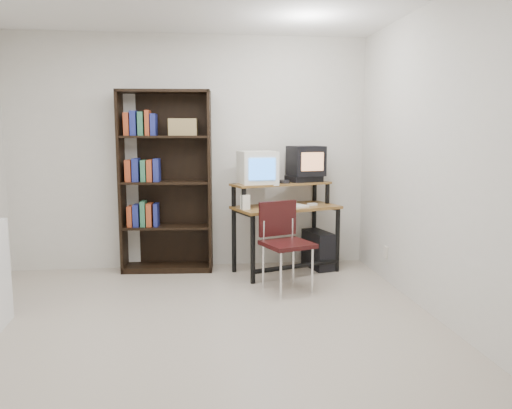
{
  "coord_description": "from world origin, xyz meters",
  "views": [
    {
      "loc": [
        0.03,
        -3.69,
        1.52
      ],
      "look_at": [
        0.63,
        1.1,
        0.83
      ],
      "focal_mm": 35.0,
      "sensor_mm": 36.0,
      "label": 1
    }
  ],
  "objects": [
    {
      "name": "desk_speaker",
      "position": [
        0.55,
        1.42,
        0.8
      ],
      "size": [
        0.1,
        0.1,
        0.17
      ],
      "primitive_type": "cube",
      "rotation": [
        0.0,
        0.0,
        0.34
      ],
      "color": "white",
      "rests_on": "computer_desk"
    },
    {
      "name": "mousepad",
      "position": [
        1.31,
        1.62,
        0.72
      ],
      "size": [
        0.28,
        0.26,
        0.01
      ],
      "primitive_type": "cube",
      "rotation": [
        0.0,
        0.0,
        0.49
      ],
      "color": "black",
      "rests_on": "computer_desk"
    },
    {
      "name": "keyboard",
      "position": [
        0.99,
        1.47,
        0.74
      ],
      "size": [
        0.51,
        0.39,
        0.03
      ],
      "primitive_type": "cube",
      "rotation": [
        0.0,
        0.0,
        0.44
      ],
      "color": "white",
      "rests_on": "computer_desk"
    },
    {
      "name": "floor",
      "position": [
        0.0,
        0.0,
        -0.01
      ],
      "size": [
        4.0,
        4.0,
        0.01
      ],
      "primitive_type": "cube",
      "color": "#BBAE9B",
      "rests_on": "ground"
    },
    {
      "name": "crt_monitor",
      "position": [
        0.71,
        1.65,
        1.15
      ],
      "size": [
        0.43,
        0.43,
        0.36
      ],
      "rotation": [
        0.0,
        0.0,
        0.14
      ],
      "color": "white",
      "rests_on": "computer_desk"
    },
    {
      "name": "right_wall",
      "position": [
        2.0,
        0.0,
        1.3
      ],
      "size": [
        0.01,
        4.0,
        2.6
      ],
      "primitive_type": "cube",
      "color": "silver",
      "rests_on": "floor"
    },
    {
      "name": "school_chair",
      "position": [
        0.89,
        1.01,
        0.53
      ],
      "size": [
        0.55,
        0.55,
        0.86
      ],
      "rotation": [
        0.0,
        0.0,
        0.35
      ],
      "color": "black",
      "rests_on": "floor"
    },
    {
      "name": "vcr",
      "position": [
        1.25,
        1.79,
        1.01
      ],
      "size": [
        0.43,
        0.37,
        0.08
      ],
      "primitive_type": "cube",
      "rotation": [
        0.0,
        0.0,
        0.34
      ],
      "color": "black",
      "rests_on": "computer_desk"
    },
    {
      "name": "wall_outlet",
      "position": [
        1.99,
        1.15,
        0.3
      ],
      "size": [
        0.02,
        0.08,
        0.12
      ],
      "primitive_type": "cube",
      "color": "beige",
      "rests_on": "right_wall"
    },
    {
      "name": "pc_tower",
      "position": [
        1.41,
        1.72,
        0.21
      ],
      "size": [
        0.3,
        0.49,
        0.42
      ],
      "primitive_type": "cube",
      "rotation": [
        0.0,
        0.0,
        0.25
      ],
      "color": "black",
      "rests_on": "floor"
    },
    {
      "name": "cd_spindle",
      "position": [
        1.01,
        1.64,
        0.99
      ],
      "size": [
        0.16,
        0.16,
        0.05
      ],
      "primitive_type": "cylinder",
      "rotation": [
        0.0,
        0.0,
        0.48
      ],
      "color": "#26262B",
      "rests_on": "computer_desk"
    },
    {
      "name": "computer_desk",
      "position": [
        1.01,
        1.62,
        0.68
      ],
      "size": [
        1.24,
        0.89,
        0.98
      ],
      "rotation": [
        0.0,
        0.0,
        0.33
      ],
      "color": "brown",
      "rests_on": "floor"
    },
    {
      "name": "back_wall",
      "position": [
        0.0,
        2.0,
        1.3
      ],
      "size": [
        4.0,
        0.01,
        2.6
      ],
      "primitive_type": "cube",
      "color": "silver",
      "rests_on": "floor"
    },
    {
      "name": "mouse",
      "position": [
        1.32,
        1.62,
        0.74
      ],
      "size": [
        0.12,
        0.1,
        0.03
      ],
      "primitive_type": "cube",
      "rotation": [
        0.0,
        0.0,
        0.47
      ],
      "color": "white",
      "rests_on": "mousepad"
    },
    {
      "name": "bookshelf",
      "position": [
        -0.28,
        1.86,
        1.01
      ],
      "size": [
        1.01,
        0.4,
        1.98
      ],
      "rotation": [
        0.0,
        0.0,
        -0.08
      ],
      "color": "black",
      "rests_on": "floor"
    },
    {
      "name": "front_wall",
      "position": [
        0.0,
        -2.0,
        1.3
      ],
      "size": [
        4.0,
        0.01,
        2.6
      ],
      "primitive_type": "cube",
      "color": "silver",
      "rests_on": "floor"
    },
    {
      "name": "crt_tv",
      "position": [
        1.28,
        1.79,
        1.22
      ],
      "size": [
        0.41,
        0.41,
        0.33
      ],
      "rotation": [
        0.0,
        0.0,
        0.21
      ],
      "color": "black",
      "rests_on": "vcr"
    }
  ]
}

